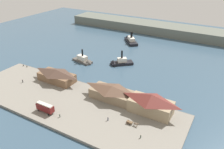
% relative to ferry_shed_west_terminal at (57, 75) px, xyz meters
% --- Properties ---
extents(ground_plane, '(320.00, 320.00, 0.00)m').
position_rel_ferry_shed_west_terminal_xyz_m(ground_plane, '(17.72, 9.38, -4.69)').
color(ground_plane, '#385166').
extents(quay_promenade, '(110.00, 36.00, 1.20)m').
position_rel_ferry_shed_west_terminal_xyz_m(quay_promenade, '(17.72, -12.62, -4.09)').
color(quay_promenade, gray).
rests_on(quay_promenade, ground).
extents(seawall_edge, '(110.00, 0.80, 1.00)m').
position_rel_ferry_shed_west_terminal_xyz_m(seawall_edge, '(17.72, 5.78, -4.19)').
color(seawall_edge, '#666159').
rests_on(seawall_edge, ground).
extents(ferry_shed_west_terminal, '(20.75, 9.81, 6.88)m').
position_rel_ferry_shed_west_terminal_xyz_m(ferry_shed_west_terminal, '(0.00, 0.00, 0.00)').
color(ferry_shed_west_terminal, brown).
rests_on(ferry_shed_west_terminal, quay_promenade).
extents(ferry_shed_east_terminal, '(21.08, 9.97, 6.83)m').
position_rel_ferry_shed_west_terminal_xyz_m(ferry_shed_east_terminal, '(35.02, -0.23, -0.03)').
color(ferry_shed_east_terminal, '#847056').
rests_on(ferry_shed_east_terminal, quay_promenade).
extents(ferry_shed_customs_shed, '(19.17, 9.79, 8.95)m').
position_rel_ferry_shed_west_terminal_xyz_m(ferry_shed_customs_shed, '(55.07, -1.19, 1.05)').
color(ferry_shed_customs_shed, '#998466').
rests_on(ferry_shed_customs_shed, quay_promenade).
extents(street_tram, '(8.46, 2.84, 4.23)m').
position_rel_ferry_shed_west_terminal_xyz_m(street_tram, '(15.09, -24.11, -1.02)').
color(street_tram, maroon).
rests_on(street_tram, quay_promenade).
extents(horse_cart, '(5.46, 1.32, 1.87)m').
position_rel_ferry_shed_west_terminal_xyz_m(horse_cart, '(51.83, -12.97, -2.56)').
color(horse_cart, brown).
rests_on(horse_cart, quay_promenade).
extents(pedestrian_near_cart, '(0.39, 0.39, 1.56)m').
position_rel_ferry_shed_west_terminal_xyz_m(pedestrian_near_cart, '(57.88, -18.30, -2.78)').
color(pedestrian_near_cart, '#3D4C42').
rests_on(pedestrian_near_cart, quay_promenade).
extents(pedestrian_near_west_shed, '(0.44, 0.44, 1.79)m').
position_rel_ferry_shed_west_terminal_xyz_m(pedestrian_near_west_shed, '(-15.07, -10.69, -2.68)').
color(pedestrian_near_west_shed, '#232328').
rests_on(pedestrian_near_west_shed, quay_promenade).
extents(pedestrian_by_tram, '(0.42, 0.42, 1.69)m').
position_rel_ferry_shed_west_terminal_xyz_m(pedestrian_by_tram, '(22.99, -23.84, -2.72)').
color(pedestrian_by_tram, '#3D4C42').
rests_on(pedestrian_by_tram, quay_promenade).
extents(pedestrian_standing_center, '(0.44, 0.44, 1.77)m').
position_rel_ferry_shed_west_terminal_xyz_m(pedestrian_standing_center, '(41.90, -15.51, -2.68)').
color(pedestrian_standing_center, '#33384C').
rests_on(pedestrian_standing_center, quay_promenade).
extents(mooring_post_center_west, '(0.44, 0.44, 0.90)m').
position_rel_ferry_shed_west_terminal_xyz_m(mooring_post_center_west, '(-28.55, 4.15, -3.04)').
color(mooring_post_center_west, black).
rests_on(mooring_post_center_west, quay_promenade).
extents(mooring_post_east, '(0.44, 0.44, 0.90)m').
position_rel_ferry_shed_west_terminal_xyz_m(mooring_post_east, '(-31.59, 4.10, -3.04)').
color(mooring_post_east, black).
rests_on(mooring_post_east, quay_promenade).
extents(ferry_mid_harbor, '(17.98, 19.50, 11.19)m').
position_rel_ferry_shed_west_terminal_xyz_m(ferry_mid_harbor, '(4.90, 82.86, -3.04)').
color(ferry_mid_harbor, black).
rests_on(ferry_mid_harbor, ground).
extents(ferry_approaching_east, '(16.36, 8.12, 10.66)m').
position_rel_ferry_shed_west_terminal_xyz_m(ferry_approaching_east, '(-3.37, 29.84, -3.25)').
color(ferry_approaching_east, '#514C47').
rests_on(ferry_approaching_east, ground).
extents(ferry_moored_east, '(15.14, 14.11, 11.09)m').
position_rel_ferry_shed_west_terminal_xyz_m(ferry_moored_east, '(18.24, 38.53, -3.28)').
color(ferry_moored_east, black).
rests_on(ferry_moored_east, ground).
extents(far_headland, '(180.00, 24.00, 8.00)m').
position_rel_ferry_shed_west_terminal_xyz_m(far_headland, '(17.72, 119.38, -0.69)').
color(far_headland, '#60665B').
rests_on(far_headland, ground).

